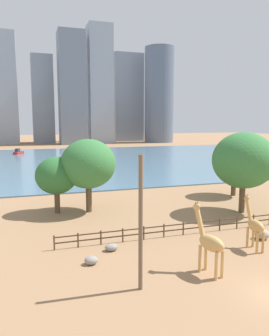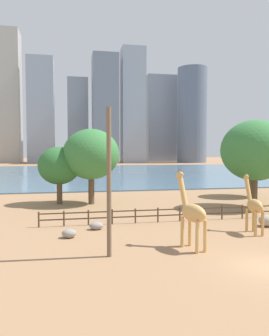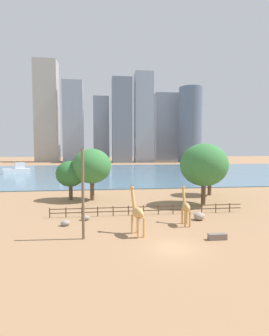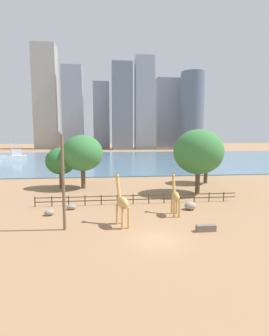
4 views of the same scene
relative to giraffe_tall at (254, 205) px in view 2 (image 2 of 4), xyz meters
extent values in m
plane|color=#9E7551|center=(-3.36, 73.17, -2.15)|extent=(400.00, 400.00, 0.00)
cube|color=slate|center=(-3.36, 70.17, -2.05)|extent=(180.00, 86.00, 0.20)
cylinder|color=tan|center=(-0.24, 0.56, -1.24)|extent=(0.23, 0.23, 1.82)
cylinder|color=tan|center=(0.32, 0.52, -1.24)|extent=(0.23, 0.23, 1.82)
cylinder|color=tan|center=(-0.34, -0.85, -1.24)|extent=(0.23, 0.23, 1.82)
cylinder|color=tan|center=(0.22, -0.89, -1.24)|extent=(0.23, 0.23, 1.82)
ellipsoid|color=tan|center=(-0.01, -0.16, -0.02)|extent=(0.95, 2.06, 1.05)
cylinder|color=tan|center=(0.07, 0.97, 1.12)|extent=(0.40, 1.09, 1.98)
ellipsoid|color=tan|center=(0.10, 1.36, 2.05)|extent=(0.38, 0.78, 0.64)
cone|color=brown|center=(0.02, 1.37, 2.36)|extent=(0.10, 0.10, 0.19)
cone|color=brown|center=(0.18, 1.35, 2.36)|extent=(0.10, 0.10, 0.19)
cylinder|color=tan|center=(-6.56, -2.35, -1.15)|extent=(0.29, 0.29, 2.01)
cylinder|color=tan|center=(-5.96, -2.17, -1.15)|extent=(0.29, 0.29, 2.01)
cylinder|color=tan|center=(-6.12, -3.84, -1.15)|extent=(0.29, 0.29, 2.01)
cylinder|color=tan|center=(-5.52, -3.66, -1.15)|extent=(0.29, 0.29, 2.01)
ellipsoid|color=tan|center=(-6.04, -3.01, 0.20)|extent=(1.48, 2.38, 1.16)
cylinder|color=tan|center=(-6.38, -1.86, 1.48)|extent=(0.65, 1.12, 2.21)
ellipsoid|color=tan|center=(-6.48, -1.52, 2.53)|extent=(0.58, 0.90, 0.67)
cone|color=brown|center=(-6.57, -1.54, 2.87)|extent=(0.13, 0.13, 0.21)
cone|color=brown|center=(-6.40, -1.49, 2.87)|extent=(0.13, 0.13, 0.21)
cylinder|color=brown|center=(-11.50, -3.37, 2.30)|extent=(0.28, 0.28, 8.90)
ellipsoid|color=gray|center=(-11.74, 3.51, -1.85)|extent=(1.13, 0.82, 0.62)
ellipsoid|color=gray|center=(-13.88, 1.39, -1.83)|extent=(1.05, 0.87, 0.65)
ellipsoid|color=gray|center=(2.37, 1.85, -1.67)|extent=(1.38, 1.28, 0.96)
cylinder|color=#4C3826|center=(-16.36, 5.17, -1.50)|extent=(0.14, 0.14, 1.30)
cylinder|color=#4C3826|center=(-14.32, 5.17, -1.50)|extent=(0.14, 0.14, 1.30)
cylinder|color=#4C3826|center=(-12.28, 5.17, -1.50)|extent=(0.14, 0.14, 1.30)
cylinder|color=#4C3826|center=(-10.25, 5.17, -1.50)|extent=(0.14, 0.14, 1.30)
cylinder|color=#4C3826|center=(-8.21, 5.17, -1.50)|extent=(0.14, 0.14, 1.30)
cylinder|color=#4C3826|center=(-6.17, 5.17, -1.50)|extent=(0.14, 0.14, 1.30)
cylinder|color=#4C3826|center=(-4.13, 5.17, -1.50)|extent=(0.14, 0.14, 1.30)
cylinder|color=#4C3826|center=(-2.10, 5.17, -1.50)|extent=(0.14, 0.14, 1.30)
cylinder|color=#4C3826|center=(-0.06, 5.17, -1.50)|extent=(0.14, 0.14, 1.30)
cylinder|color=#4C3826|center=(1.98, 5.17, -1.50)|extent=(0.14, 0.14, 1.30)
cylinder|color=#4C3826|center=(4.01, 5.17, -1.50)|extent=(0.14, 0.14, 1.30)
cube|color=#4C3826|center=(-3.36, 5.17, -1.05)|extent=(26.10, 0.08, 0.10)
cube|color=#4C3826|center=(-3.36, 5.17, -1.57)|extent=(26.10, 0.08, 0.10)
cylinder|color=brown|center=(10.84, 18.56, -0.56)|extent=(0.70, 0.70, 3.19)
ellipsoid|color=#387A3D|center=(10.84, 18.56, 3.39)|extent=(5.89, 5.89, 5.30)
cylinder|color=brown|center=(-15.04, 17.08, -0.86)|extent=(0.65, 0.65, 2.58)
ellipsoid|color=#2D6B33|center=(-15.04, 17.08, 2.41)|extent=(4.96, 4.96, 4.47)
cylinder|color=brown|center=(6.30, 10.33, -0.46)|extent=(0.70, 0.70, 3.39)
ellipsoid|color=#387A3D|center=(6.30, 10.33, 4.22)|extent=(7.46, 7.46, 6.72)
cylinder|color=brown|center=(-11.33, 16.33, -0.51)|extent=(0.71, 0.71, 3.28)
ellipsoid|color=#387A3D|center=(-11.33, 16.33, 3.77)|extent=(6.62, 6.62, 5.96)
cube|color=#B22D28|center=(-21.13, 94.00, -1.52)|extent=(3.49, 4.57, 0.87)
cube|color=#333338|center=(-21.39, 93.53, -0.56)|extent=(1.68, 1.88, 1.05)
cube|color=#939EAD|center=(-28.31, 151.61, 24.70)|extent=(13.21, 8.99, 53.70)
cube|color=slate|center=(3.55, 141.60, 24.69)|extent=(12.57, 11.93, 53.69)
cube|color=#939EAD|center=(18.35, 145.50, 27.32)|extent=(11.96, 10.87, 58.95)
cylinder|color=slate|center=(50.07, 143.46, 22.81)|extent=(15.60, 15.60, 49.92)
cube|color=#ADA89E|center=(-46.61, 158.73, 32.02)|extent=(15.24, 12.78, 68.34)
cube|color=gray|center=(-9.64, 157.88, 20.05)|extent=(10.68, 15.26, 44.42)
cube|color=gray|center=(37.74, 161.18, 22.43)|extent=(16.69, 9.81, 49.17)
camera|label=1|loc=(-18.17, -22.44, 8.74)|focal=35.00mm
camera|label=2|loc=(-13.74, -22.59, 4.19)|focal=35.00mm
camera|label=3|loc=(-9.67, -29.02, 6.71)|focal=28.00mm
camera|label=4|loc=(-7.67, -27.60, 6.59)|focal=28.00mm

